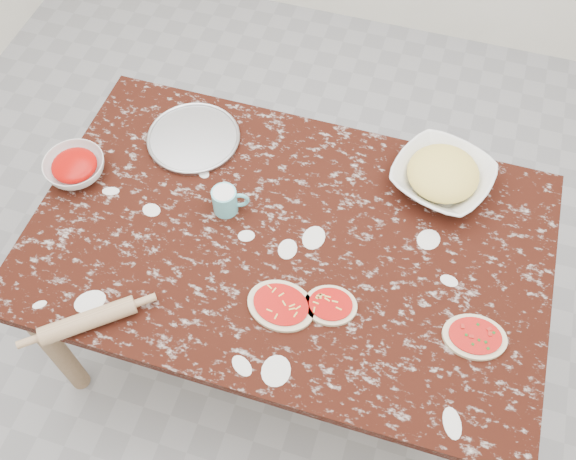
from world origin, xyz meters
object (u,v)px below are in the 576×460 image
Objects in this scene: sauce_bowl at (75,168)px; rolling_pin at (88,320)px; worktable at (288,252)px; flour_mug at (226,200)px; pizza_tray at (194,139)px; cheese_bowl at (442,178)px.

sauce_bowl reaches higher than rolling_pin.
sauce_bowl is (-0.74, 0.04, 0.11)m from worktable.
sauce_bowl is at bearing 120.79° from rolling_pin.
pizza_tray is at bearing 131.12° from flour_mug.
cheese_bowl is at bearing 3.82° from pizza_tray.
sauce_bowl is at bearing -141.50° from pizza_tray.
worktable is 0.26m from flour_mug.
sauce_bowl is (-0.31, -0.25, 0.02)m from pizza_tray.
flour_mug is 0.54m from rolling_pin.
cheese_bowl is 1.17m from rolling_pin.
rolling_pin is (-0.03, -0.73, 0.02)m from pizza_tray.
pizza_tray is at bearing -176.18° from cheese_bowl.
pizza_tray is 0.84m from cheese_bowl.
cheese_bowl is at bearing 14.83° from sauce_bowl.
rolling_pin is at bearing -135.92° from worktable.
rolling_pin is (0.29, -0.48, -0.00)m from sauce_bowl.
worktable is 5.19× the size of cheese_bowl.
pizza_tray reaches higher than worktable.
cheese_bowl is 2.70× the size of flour_mug.
rolling_pin reaches higher than pizza_tray.
cheese_bowl reaches higher than rolling_pin.
sauce_bowl reaches higher than worktable.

